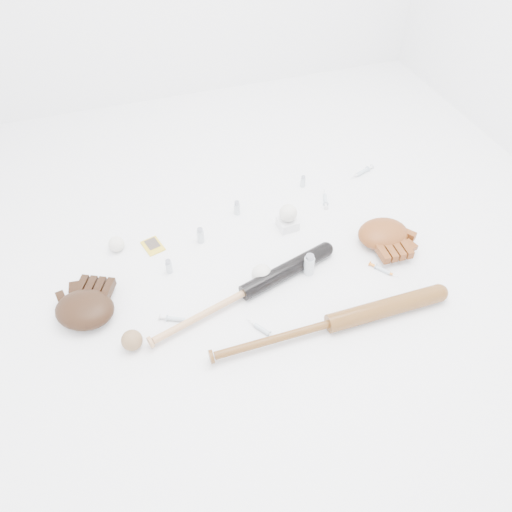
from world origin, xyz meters
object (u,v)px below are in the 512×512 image
object	(u,v)px
bat_dark	(245,292)
pedestal	(288,224)
glove_dark	(85,309)
bat_wood	(331,323)

from	to	relation	value
bat_dark	pedestal	distance (m)	0.44
bat_dark	glove_dark	distance (m)	0.59
bat_dark	bat_wood	distance (m)	0.34
glove_dark	pedestal	size ratio (longest dim) A/B	3.20
bat_dark	pedestal	xyz separation A→B (m)	(0.30, 0.32, -0.01)
bat_dark	pedestal	size ratio (longest dim) A/B	10.53
glove_dark	pedestal	bearing A→B (deg)	40.48
bat_wood	pedestal	world-z (taller)	bat_wood
bat_dark	bat_wood	world-z (taller)	bat_wood
bat_dark	glove_dark	bearing A→B (deg)	154.39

